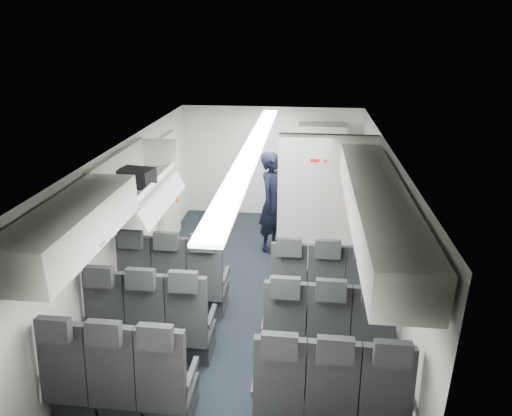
% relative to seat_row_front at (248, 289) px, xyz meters
% --- Properties ---
extents(cabin_shell, '(3.41, 6.01, 2.16)m').
position_rel_seat_row_front_xyz_m(cabin_shell, '(0.00, 0.53, 0.72)').
color(cabin_shell, black).
rests_on(cabin_shell, ground).
extents(seat_row_front, '(3.33, 0.56, 1.24)m').
position_rel_seat_row_front_xyz_m(seat_row_front, '(0.00, 0.00, 0.00)').
color(seat_row_front, black).
rests_on(seat_row_front, cabin_shell).
extents(seat_row_mid, '(3.33, 0.56, 1.24)m').
position_rel_seat_row_front_xyz_m(seat_row_mid, '(0.00, -0.90, 0.00)').
color(seat_row_mid, black).
rests_on(seat_row_mid, cabin_shell).
extents(seat_row_rear, '(3.33, 0.56, 1.24)m').
position_rel_seat_row_front_xyz_m(seat_row_rear, '(0.00, -1.80, 0.00)').
color(seat_row_rear, black).
rests_on(seat_row_rear, cabin_shell).
extents(overhead_bin_left_rear, '(0.53, 1.80, 0.40)m').
position_rel_seat_row_front_xyz_m(overhead_bin_left_rear, '(-1.40, -1.47, 1.46)').
color(overhead_bin_left_rear, white).
rests_on(overhead_bin_left_rear, cabin_shell).
extents(overhead_bin_left_front_open, '(0.64, 1.70, 0.72)m').
position_rel_seat_row_front_xyz_m(overhead_bin_left_front_open, '(-1.44, 0.28, 1.33)').
color(overhead_bin_left_front_open, '#9E9E93').
rests_on(overhead_bin_left_front_open, cabin_shell).
extents(overhead_bin_right_rear, '(0.53, 1.80, 0.40)m').
position_rel_seat_row_front_xyz_m(overhead_bin_right_rear, '(1.40, -1.47, 1.46)').
color(overhead_bin_right_rear, white).
rests_on(overhead_bin_right_rear, cabin_shell).
extents(overhead_bin_right_front, '(0.53, 1.70, 0.40)m').
position_rel_seat_row_front_xyz_m(overhead_bin_right_front, '(1.40, 0.28, 1.46)').
color(overhead_bin_right_front, white).
rests_on(overhead_bin_right_front, cabin_shell).
extents(bulkhead_partition, '(1.40, 0.15, 2.13)m').
position_rel_seat_row_front_xyz_m(bulkhead_partition, '(0.98, 1.33, 0.67)').
color(bulkhead_partition, silver).
rests_on(bulkhead_partition, cabin_shell).
extents(galley_unit, '(0.85, 0.52, 1.90)m').
position_rel_seat_row_front_xyz_m(galley_unit, '(0.95, 3.25, 0.55)').
color(galley_unit, '#939399').
rests_on(galley_unit, cabin_shell).
extents(boarding_door, '(0.12, 1.27, 1.86)m').
position_rel_seat_row_front_xyz_m(boarding_door, '(-1.64, 2.09, 0.55)').
color(boarding_door, silver).
rests_on(boarding_door, cabin_shell).
extents(flight_attendant, '(0.60, 0.72, 1.69)m').
position_rel_seat_row_front_xyz_m(flight_attendant, '(0.16, 2.00, 0.44)').
color(flight_attendant, black).
rests_on(flight_attendant, ground).
extents(carry_on_bag, '(0.46, 0.36, 0.25)m').
position_rel_seat_row_front_xyz_m(carry_on_bag, '(-1.42, 0.20, 1.37)').
color(carry_on_bag, black).
rests_on(carry_on_bag, overhead_bin_left_front_open).
extents(papers, '(0.20, 0.07, 0.14)m').
position_rel_seat_row_front_xyz_m(papers, '(0.35, 1.95, 0.63)').
color(papers, white).
rests_on(papers, flight_attendant).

